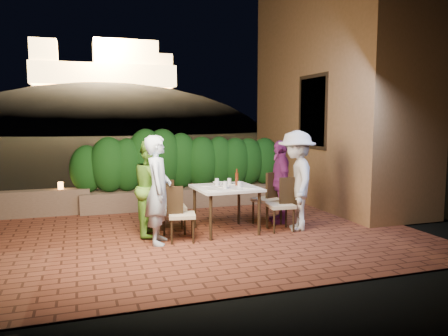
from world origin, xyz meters
name	(u,v)px	position (x,y,z in m)	size (l,w,h in m)	color
ground	(204,236)	(0.00, 0.00, -0.02)	(400.00, 400.00, 0.00)	black
terrace_floor	(196,231)	(0.00, 0.50, -0.07)	(7.00, 6.00, 0.15)	brown
building_wall	(334,90)	(3.60, 2.00, 2.50)	(1.60, 5.00, 5.00)	#98683C
window_pane	(314,112)	(2.82, 1.50, 2.00)	(0.08, 1.00, 1.40)	black
window_frame	(313,112)	(2.81, 1.50, 2.00)	(0.06, 1.15, 1.55)	black
planter	(184,197)	(0.20, 2.30, 0.20)	(4.20, 0.55, 0.40)	brown
hedge	(183,162)	(0.20, 2.30, 0.95)	(4.00, 0.70, 1.10)	#113D11
parapet	(30,204)	(-2.80, 2.30, 0.25)	(2.20, 0.30, 0.50)	brown
hill	(107,158)	(2.00, 60.00, -4.00)	(52.00, 40.00, 22.00)	black
fortress	(104,58)	(2.00, 60.00, 10.50)	(26.00, 8.00, 8.00)	#FFCC7A
dining_table	(226,209)	(0.40, 0.07, 0.38)	(0.99, 0.99, 0.75)	white
plate_nw	(214,190)	(0.12, -0.17, 0.76)	(0.22, 0.22, 0.01)	white
plate_sw	(205,185)	(0.11, 0.29, 0.76)	(0.22, 0.22, 0.01)	white
plate_ne	(249,187)	(0.72, -0.14, 0.76)	(0.21, 0.21, 0.01)	white
plate_se	(234,184)	(0.63, 0.31, 0.76)	(0.22, 0.22, 0.01)	white
plate_centre	(224,186)	(0.37, 0.08, 0.76)	(0.21, 0.21, 0.01)	white
plate_front	(237,189)	(0.46, -0.26, 0.76)	(0.20, 0.20, 0.01)	white
glass_nw	(225,185)	(0.32, -0.11, 0.81)	(0.07, 0.07, 0.12)	silver
glass_sw	(217,182)	(0.31, 0.28, 0.81)	(0.07, 0.07, 0.12)	silver
glass_ne	(239,184)	(0.59, -0.04, 0.80)	(0.06, 0.06, 0.10)	silver
glass_se	(229,181)	(0.53, 0.27, 0.81)	(0.07, 0.07, 0.11)	silver
beer_bottle	(237,177)	(0.62, 0.15, 0.89)	(0.05, 0.05, 0.28)	#531E0D
bowl	(218,183)	(0.35, 0.35, 0.77)	(0.18, 0.18, 0.04)	white
chair_left_front	(182,214)	(-0.42, -0.26, 0.42)	(0.39, 0.39, 0.85)	black
chair_left_back	(173,206)	(-0.44, 0.28, 0.44)	(0.41, 0.41, 0.88)	black
chair_right_front	(281,204)	(1.29, -0.15, 0.45)	(0.41, 0.41, 0.89)	black
chair_right_back	(267,199)	(1.26, 0.33, 0.46)	(0.42, 0.42, 0.91)	black
diner_blue	(158,190)	(-0.77, -0.25, 0.81)	(0.59, 0.39, 1.62)	silver
diner_green	(153,187)	(-0.77, 0.27, 0.77)	(0.75, 0.58, 1.54)	#76BF3B
diner_white	(297,181)	(1.56, -0.17, 0.83)	(1.08, 0.62, 1.67)	silver
diner_purple	(280,182)	(1.52, 0.37, 0.74)	(0.87, 0.36, 1.48)	#7F2A78
parapet_lamp	(61,186)	(-2.23, 2.30, 0.57)	(0.10, 0.10, 0.14)	orange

